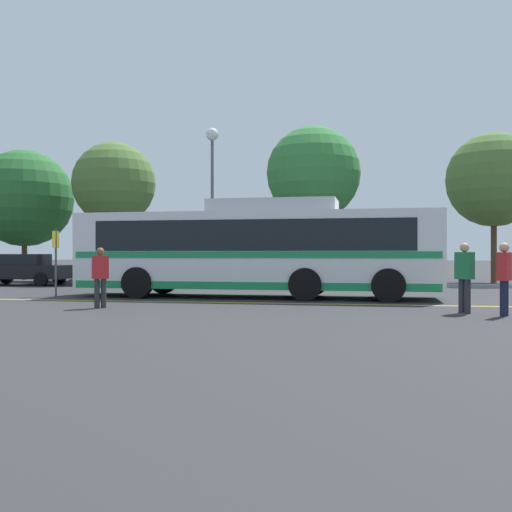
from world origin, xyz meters
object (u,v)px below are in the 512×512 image
pedestrian_0 (100,274)px  bus_stop_sign (56,254)px  parked_car_0 (24,269)px  parked_car_1 (153,272)px  tree_1 (494,180)px  tree_0 (313,174)px  parked_car_2 (257,269)px  pedestrian_1 (465,273)px  transit_bus (257,249)px  pedestrian_2 (504,274)px  street_lamp (212,165)px  tree_3 (24,198)px  tree_2 (114,184)px

pedestrian_0 → bus_stop_sign: (-3.32, 3.76, 0.52)m
parked_car_0 → parked_car_1: bearing=-89.4°
tree_1 → tree_0: bearing=-173.7°
parked_car_2 → pedestrian_1: (6.79, -9.72, 0.18)m
parked_car_1 → tree_1: (15.32, 5.97, 4.40)m
transit_bus → pedestrian_2: (6.59, -4.80, -0.63)m
pedestrian_0 → pedestrian_2: (9.96, -0.33, 0.06)m
parked_car_0 → parked_car_2: bearing=-91.3°
street_lamp → pedestrian_0: bearing=-89.6°
tree_0 → tree_3: bearing=-177.4°
parked_car_1 → transit_bus: bearing=43.9°
street_lamp → parked_car_1: bearing=-138.2°
pedestrian_1 → bus_stop_sign: bearing=-152.0°
street_lamp → tree_0: size_ratio=0.93×
parked_car_2 → tree_2: 9.42m
pedestrian_1 → tree_2: size_ratio=0.24×
transit_bus → street_lamp: (-3.45, 7.64, 3.95)m
pedestrian_1 → tree_3: bearing=-171.4°
pedestrian_2 → tree_0: size_ratio=0.22×
tree_1 → tree_3: size_ratio=1.06×
bus_stop_sign → tree_1: size_ratio=0.30×
pedestrian_1 → tree_2: 19.95m
pedestrian_0 → pedestrian_2: bearing=147.3°
pedestrian_2 → tree_2: 20.87m
transit_bus → pedestrian_0: 5.64m
tree_2 → transit_bus: bearing=-45.0°
tree_1 → pedestrian_1: bearing=-103.7°
transit_bus → tree_2: tree_2 is taller
parked_car_1 → pedestrian_0: pedestrian_0 is taller
transit_bus → pedestrian_1: transit_bus is taller
parked_car_0 → pedestrian_1: size_ratio=2.55×
street_lamp → transit_bus: bearing=-65.7°
parked_car_0 → parked_car_1: 6.11m
parked_car_1 → tree_0: 9.54m
tree_1 → tree_2: bearing=-171.1°
parked_car_0 → bus_stop_sign: (5.02, -6.28, 0.70)m
pedestrian_1 → tree_1: size_ratio=0.23×
tree_1 → transit_bus: bearing=-129.7°
parked_car_2 → pedestrian_1: 11.86m
pedestrian_0 → pedestrian_2: pedestrian_2 is taller
transit_bus → tree_1: tree_1 is taller
transit_bus → pedestrian_1: (5.81, -4.26, -0.63)m
street_lamp → tree_3: bearing=167.7°
parked_car_2 → street_lamp: size_ratio=0.56×
pedestrian_2 → bus_stop_sign: size_ratio=0.75×
parked_car_1 → parked_car_2: (4.63, -0.26, 0.14)m
pedestrian_1 → tree_0: size_ratio=0.22×
transit_bus → bus_stop_sign: 6.73m
pedestrian_0 → tree_0: (4.33, 15.19, 4.53)m
bus_stop_sign → pedestrian_1: bearing=-104.7°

